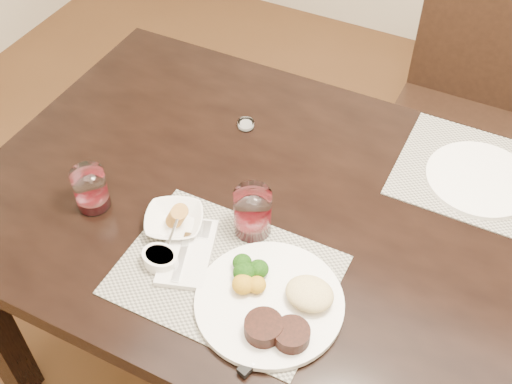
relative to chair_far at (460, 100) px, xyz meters
The scene contains 13 objects.
dining_table 0.95m from the chair_far, 90.00° to the right, with size 2.00×1.00×0.75m.
chair_far is the anchor object (origin of this frame).
placemat_near 1.22m from the chair_far, 103.33° to the right, with size 0.46×0.34×0.00m, color gray.
placemat_far 0.68m from the chair_far, 74.12° to the right, with size 0.46×0.34×0.00m, color gray.
dinner_plate 1.23m from the chair_far, 96.88° to the right, with size 0.31×0.31×0.06m.
napkin_fork 1.24m from the chair_far, 108.18° to the right, with size 0.16×0.22×0.02m.
steak_knife 1.31m from the chair_far, 95.49° to the right, with size 0.06×0.26×0.01m.
cracker_bowl 1.22m from the chair_far, 112.19° to the right, with size 0.18×0.18×0.06m.
sauce_ramekin 1.30m from the chair_far, 109.16° to the right, with size 0.08×0.12×0.07m.
wine_glass_near 1.11m from the chair_far, 105.39° to the right, with size 0.09×0.09×0.12m.
far_plate 0.70m from the chair_far, 76.76° to the right, with size 0.26×0.26×0.01m, color white.
wine_glass_side 1.33m from the chair_far, 120.33° to the right, with size 0.08×0.08×0.11m.
salt_cellar 0.88m from the chair_far, 123.06° to the right, with size 0.04×0.04×0.02m.
Camera 1 is at (0.15, -0.94, 1.89)m, focal length 45.00 mm.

